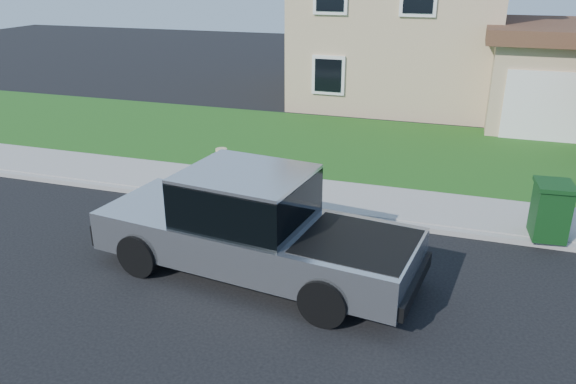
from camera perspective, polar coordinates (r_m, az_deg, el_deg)
The scene contains 8 objects.
ground at distance 10.87m, azimuth -0.80°, elevation -8.59°, with size 80.00×80.00×0.00m, color black.
curb at distance 13.13m, azimuth 7.41°, elevation -2.84°, with size 40.00×0.20×0.12m, color gray.
sidewalk at distance 14.12m, azimuth 8.25°, elevation -1.00°, with size 40.00×2.00×0.15m, color gray.
lawn at distance 18.32m, azimuth 10.74°, elevation 4.17°, with size 40.00×7.00×0.10m, color #1E5016.
house at distance 25.42m, azimuth 14.49°, elevation 15.96°, with size 14.00×11.30×6.85m.
pickup_truck at distance 10.58m, azimuth -3.54°, elevation -3.65°, with size 6.48×2.90×2.06m.
woman at distance 12.18m, azimuth -6.58°, elevation -0.30°, with size 0.67×0.48×1.99m.
trash_bin at distance 13.03m, azimuth 25.13°, elevation -1.66°, with size 0.81×0.92×1.22m.
Camera 1 is at (3.01, -8.87, 5.52)m, focal length 35.00 mm.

